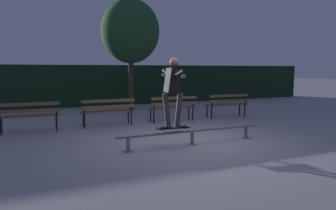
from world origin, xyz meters
TOP-DOWN VIEW (x-y plane):
  - ground_plane at (0.00, 0.00)m, footprint 90.00×90.00m
  - hedge_backdrop at (0.00, 8.78)m, footprint 24.00×1.20m
  - grind_rail at (-0.00, -0.21)m, footprint 3.64×0.18m
  - skateboard at (-0.50, -0.21)m, footprint 0.80×0.28m
  - skateboarder at (-0.50, -0.21)m, footprint 0.63×1.40m
  - park_bench_leftmost at (-3.41, 2.84)m, footprint 1.61×0.47m
  - park_bench_left_center at (-1.23, 2.84)m, footprint 1.61×0.47m
  - park_bench_right_center at (0.96, 2.84)m, footprint 1.61×0.47m
  - park_bench_rightmost at (3.14, 2.84)m, footprint 1.61×0.47m
  - tree_behind_benches at (0.60, 6.22)m, footprint 2.42×2.42m

SIDE VIEW (x-z plane):
  - ground_plane at x=0.00m, z-range 0.00..0.00m
  - grind_rail at x=0.00m, z-range 0.09..0.44m
  - skateboard at x=-0.50m, z-range 0.38..0.47m
  - park_bench_leftmost at x=-3.41m, z-range 0.10..0.98m
  - park_bench_left_center at x=-1.23m, z-range 0.10..0.98m
  - park_bench_right_center at x=0.96m, z-range 0.10..0.98m
  - park_bench_rightmost at x=3.14m, z-range 0.10..0.98m
  - hedge_backdrop at x=0.00m, z-range 0.00..1.93m
  - skateboarder at x=-0.50m, z-range 0.58..2.14m
  - tree_behind_benches at x=0.60m, z-range 0.97..5.61m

